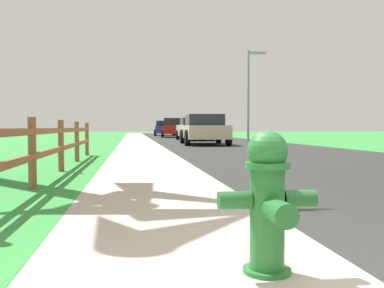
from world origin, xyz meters
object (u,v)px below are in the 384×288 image
at_px(parked_suv_beige, 204,129).
at_px(parked_car_silver, 194,129).
at_px(parked_car_red, 174,128).
at_px(street_lamp, 250,86).
at_px(parked_car_blue, 165,128).
at_px(fire_hydrant, 268,199).

relative_size(parked_suv_beige, parked_car_silver, 1.03).
xyz_separation_m(parked_car_red, street_lamp, (3.67, -10.91, 2.55)).
bearing_deg(parked_car_blue, street_lamp, -77.89).
xyz_separation_m(fire_hydrant, parked_suv_beige, (2.75, 18.48, 0.33)).
xyz_separation_m(parked_car_silver, street_lamp, (3.18, -2.24, 2.61)).
bearing_deg(parked_car_blue, parked_car_silver, -87.42).
distance_m(parked_car_silver, street_lamp, 4.68).
xyz_separation_m(fire_hydrant, parked_car_red, (2.77, 34.18, 0.37)).
height_order(fire_hydrant, parked_car_red, parked_car_red).
relative_size(parked_car_red, street_lamp, 0.79).
xyz_separation_m(parked_car_silver, parked_car_blue, (-0.72, 15.93, 0.03)).
height_order(fire_hydrant, parked_car_silver, parked_car_silver).
bearing_deg(street_lamp, parked_suv_beige, -127.56).
xyz_separation_m(fire_hydrant, street_lamp, (6.44, 23.27, 2.93)).
bearing_deg(street_lamp, fire_hydrant, -105.47).
xyz_separation_m(parked_car_red, parked_car_blue, (-0.23, 7.26, -0.03)).
bearing_deg(fire_hydrant, parked_car_silver, 82.71).
bearing_deg(parked_car_blue, fire_hydrant, -93.52).
height_order(parked_car_silver, street_lamp, street_lamp).
relative_size(fire_hydrant, street_lamp, 0.15).
height_order(parked_suv_beige, parked_car_blue, parked_car_blue).
relative_size(fire_hydrant, parked_car_blue, 0.19).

